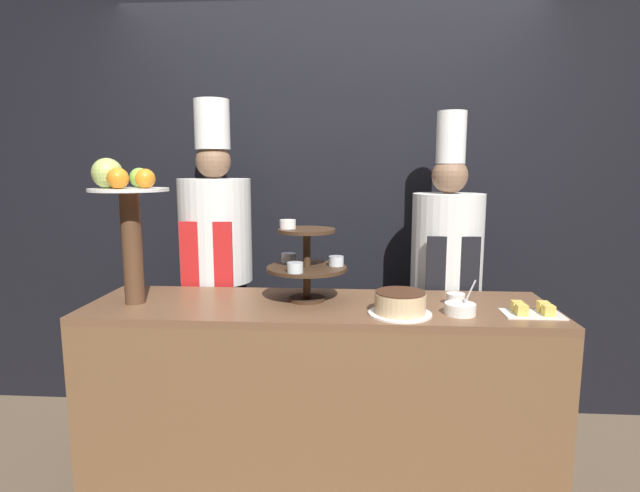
{
  "coord_description": "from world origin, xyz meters",
  "views": [
    {
      "loc": [
        0.15,
        -1.9,
        1.53
      ],
      "look_at": [
        0.0,
        0.39,
        1.17
      ],
      "focal_mm": 28.0,
      "sensor_mm": 36.0,
      "label": 1
    }
  ],
  "objects_px": {
    "tiered_stand": "(306,260)",
    "chef_center_left": "(446,273)",
    "fruit_pedestal": "(126,207)",
    "cake_square_tray": "(532,311)",
    "cup_white": "(456,299)",
    "serving_bowl_near": "(460,309)",
    "cake_round": "(400,304)",
    "chef_left": "(216,259)"
  },
  "relations": [
    {
      "from": "tiered_stand",
      "to": "chef_center_left",
      "type": "height_order",
      "value": "chef_center_left"
    },
    {
      "from": "tiered_stand",
      "to": "fruit_pedestal",
      "type": "bearing_deg",
      "value": -172.77
    },
    {
      "from": "cake_square_tray",
      "to": "cup_white",
      "type": "bearing_deg",
      "value": 154.62
    },
    {
      "from": "cup_white",
      "to": "fruit_pedestal",
      "type": "bearing_deg",
      "value": -177.14
    },
    {
      "from": "fruit_pedestal",
      "to": "serving_bowl_near",
      "type": "relative_size",
      "value": 4.36
    },
    {
      "from": "tiered_stand",
      "to": "cup_white",
      "type": "bearing_deg",
      "value": -2.25
    },
    {
      "from": "cake_round",
      "to": "chef_left",
      "type": "distance_m",
      "value": 1.17
    },
    {
      "from": "cake_square_tray",
      "to": "serving_bowl_near",
      "type": "distance_m",
      "value": 0.3
    },
    {
      "from": "fruit_pedestal",
      "to": "chef_center_left",
      "type": "xyz_separation_m",
      "value": [
        1.51,
        0.56,
        -0.39
      ]
    },
    {
      "from": "cake_round",
      "to": "tiered_stand",
      "type": "bearing_deg",
      "value": 154.54
    },
    {
      "from": "tiered_stand",
      "to": "cake_round",
      "type": "bearing_deg",
      "value": -25.46
    },
    {
      "from": "cake_square_tray",
      "to": "fruit_pedestal",
      "type": "bearing_deg",
      "value": 177.9
    },
    {
      "from": "tiered_stand",
      "to": "chef_left",
      "type": "bearing_deg",
      "value": 139.93
    },
    {
      "from": "chef_center_left",
      "to": "fruit_pedestal",
      "type": "bearing_deg",
      "value": -159.59
    },
    {
      "from": "serving_bowl_near",
      "to": "chef_left",
      "type": "bearing_deg",
      "value": 152.22
    },
    {
      "from": "tiered_stand",
      "to": "cake_round",
      "type": "relative_size",
      "value": 1.41
    },
    {
      "from": "tiered_stand",
      "to": "chef_center_left",
      "type": "distance_m",
      "value": 0.87
    },
    {
      "from": "fruit_pedestal",
      "to": "chef_center_left",
      "type": "distance_m",
      "value": 1.66
    },
    {
      "from": "cup_white",
      "to": "serving_bowl_near",
      "type": "distance_m",
      "value": 0.15
    },
    {
      "from": "cake_round",
      "to": "cake_square_tray",
      "type": "distance_m",
      "value": 0.56
    },
    {
      "from": "fruit_pedestal",
      "to": "cake_square_tray",
      "type": "relative_size",
      "value": 2.71
    },
    {
      "from": "fruit_pedestal",
      "to": "cake_round",
      "type": "bearing_deg",
      "value": -4.64
    },
    {
      "from": "cake_square_tray",
      "to": "chef_center_left",
      "type": "distance_m",
      "value": 0.67
    },
    {
      "from": "tiered_stand",
      "to": "cake_square_tray",
      "type": "relative_size",
      "value": 1.56
    },
    {
      "from": "cake_round",
      "to": "chef_left",
      "type": "relative_size",
      "value": 0.14
    },
    {
      "from": "fruit_pedestal",
      "to": "cup_white",
      "type": "height_order",
      "value": "fruit_pedestal"
    },
    {
      "from": "cake_square_tray",
      "to": "serving_bowl_near",
      "type": "height_order",
      "value": "serving_bowl_near"
    },
    {
      "from": "serving_bowl_near",
      "to": "chef_left",
      "type": "distance_m",
      "value": 1.38
    },
    {
      "from": "chef_left",
      "to": "cake_square_tray",
      "type": "bearing_deg",
      "value": -22.42
    },
    {
      "from": "cake_round",
      "to": "chef_center_left",
      "type": "bearing_deg",
      "value": 64.95
    },
    {
      "from": "chef_left",
      "to": "chef_center_left",
      "type": "distance_m",
      "value": 1.27
    },
    {
      "from": "cake_round",
      "to": "chef_left",
      "type": "xyz_separation_m",
      "value": [
        -0.96,
        0.66,
        0.06
      ]
    },
    {
      "from": "chef_left",
      "to": "chef_center_left",
      "type": "bearing_deg",
      "value": -0.0
    },
    {
      "from": "chef_center_left",
      "to": "cup_white",
      "type": "bearing_deg",
      "value": -95.19
    },
    {
      "from": "tiered_stand",
      "to": "cake_square_tray",
      "type": "bearing_deg",
      "value": -9.62
    },
    {
      "from": "cake_round",
      "to": "serving_bowl_near",
      "type": "xyz_separation_m",
      "value": [
        0.25,
        0.02,
        -0.02
      ]
    },
    {
      "from": "cake_square_tray",
      "to": "chef_left",
      "type": "distance_m",
      "value": 1.64
    },
    {
      "from": "cake_round",
      "to": "cup_white",
      "type": "bearing_deg",
      "value": 32.91
    },
    {
      "from": "fruit_pedestal",
      "to": "cake_round",
      "type": "height_order",
      "value": "fruit_pedestal"
    },
    {
      "from": "cake_round",
      "to": "chef_center_left",
      "type": "distance_m",
      "value": 0.73
    },
    {
      "from": "tiered_stand",
      "to": "fruit_pedestal",
      "type": "distance_m",
      "value": 0.83
    },
    {
      "from": "fruit_pedestal",
      "to": "serving_bowl_near",
      "type": "distance_m",
      "value": 1.51
    }
  ]
}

